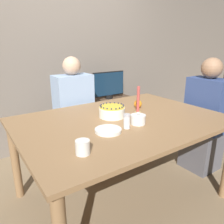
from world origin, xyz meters
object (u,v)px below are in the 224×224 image
Objects in this scene: cake at (112,112)px; tv_monitor at (109,85)px; sugar_shaker at (127,121)px; sugar_bowl at (138,119)px; candle at (138,103)px; person_man_blue_shirt at (75,120)px; person_woman_floral at (204,123)px.

tv_monitor reaches higher than cake.
tv_monitor is (0.71, 1.31, -0.00)m from sugar_shaker.
sugar_shaker reaches higher than sugar_bowl.
sugar_shaker is 0.22× the size of tv_monitor.
person_man_blue_shirt is (-0.27, 0.76, -0.32)m from candle.
cake is 0.45× the size of tv_monitor.
tv_monitor is (0.42, 1.09, -0.05)m from candle.
sugar_bowl is 0.24× the size of tv_monitor.
candle reaches higher than cake.
person_man_blue_shirt reaches higher than sugar_bowl.
cake is 1.13m from person_woman_floral.
person_man_blue_shirt reaches higher than cake.
candle reaches higher than tv_monitor.
tv_monitor is at bearing 57.59° from cake.
sugar_shaker is (-0.13, -0.02, 0.02)m from sugar_bowl.
candle is at bearing 49.68° from sugar_bowl.
person_man_blue_shirt is 2.51× the size of tv_monitor.
person_man_blue_shirt reaches higher than candle.
cake reaches higher than sugar_bowl.
tv_monitor is at bearing 19.03° from person_woman_floral.
person_woman_floral reaches higher than sugar_bowl.
person_woman_floral reaches higher than tv_monitor.
person_woman_floral is (0.84, -0.13, -0.32)m from candle.
person_man_blue_shirt is at bearing 88.44° from sugar_shaker.
tv_monitor reaches higher than sugar_shaker.
person_woman_floral is at bearing 4.15° from sugar_shaker.
sugar_bowl is (0.07, -0.26, -0.01)m from cake.
sugar_bowl is 1.41m from tv_monitor.
cake is at bearing -122.41° from tv_monitor.
cake is 2.02× the size of sugar_shaker.
person_woman_floral reaches higher than cake.
cake is 0.18× the size of person_man_blue_shirt.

